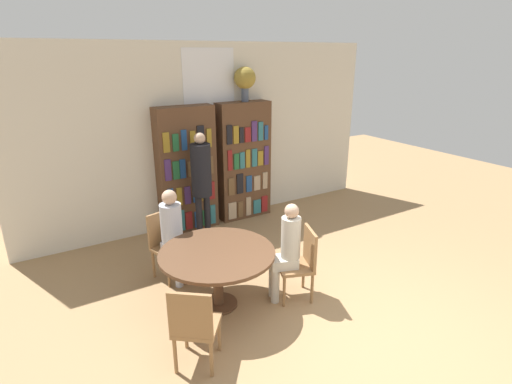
# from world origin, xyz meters

# --- Properties ---
(ground_plane) EXTENTS (16.00, 16.00, 0.00)m
(ground_plane) POSITION_xyz_m (0.00, 0.00, 0.00)
(ground_plane) COLOR #9E7A51
(wall_back) EXTENTS (6.40, 0.07, 3.00)m
(wall_back) POSITION_xyz_m (0.00, 3.88, 1.51)
(wall_back) COLOR beige
(wall_back) RESTS_ON ground_plane
(bookshelf_left) EXTENTS (0.94, 0.34, 2.05)m
(bookshelf_left) POSITION_xyz_m (-0.53, 3.69, 1.02)
(bookshelf_left) COLOR brown
(bookshelf_left) RESTS_ON ground_plane
(bookshelf_right) EXTENTS (0.94, 0.34, 2.05)m
(bookshelf_right) POSITION_xyz_m (0.53, 3.69, 1.02)
(bookshelf_right) COLOR brown
(bookshelf_right) RESTS_ON ground_plane
(flower_vase) EXTENTS (0.36, 0.36, 0.56)m
(flower_vase) POSITION_xyz_m (0.58, 3.69, 2.41)
(flower_vase) COLOR #475166
(flower_vase) RESTS_ON bookshelf_right
(reading_table) EXTENTS (1.32, 1.32, 0.71)m
(reading_table) POSITION_xyz_m (-1.09, 1.45, 0.61)
(reading_table) COLOR brown
(reading_table) RESTS_ON ground_plane
(chair_near_camera) EXTENTS (0.56, 0.56, 0.88)m
(chair_near_camera) POSITION_xyz_m (-1.71, 0.67, 0.49)
(chair_near_camera) COLOR olive
(chair_near_camera) RESTS_ON ground_plane
(chair_left_side) EXTENTS (0.49, 0.49, 0.88)m
(chair_left_side) POSITION_xyz_m (-1.36, 2.41, 0.49)
(chair_left_side) COLOR olive
(chair_left_side) RESTS_ON ground_plane
(chair_far_side) EXTENTS (0.51, 0.51, 0.88)m
(chair_far_side) POSITION_xyz_m (-0.15, 1.10, 0.49)
(chair_far_side) COLOR olive
(chair_far_side) RESTS_ON ground_plane
(seated_reader_left) EXTENTS (0.35, 0.40, 1.24)m
(seated_reader_left) POSITION_xyz_m (-1.31, 2.24, 0.70)
(seated_reader_left) COLOR #B2B7C6
(seated_reader_left) RESTS_ON ground_plane
(seated_reader_right) EXTENTS (0.38, 0.33, 1.22)m
(seated_reader_right) POSITION_xyz_m (-0.33, 1.17, 0.67)
(seated_reader_right) COLOR beige
(seated_reader_right) RESTS_ON ground_plane
(librarian_standing) EXTENTS (0.31, 0.58, 1.72)m
(librarian_standing) POSITION_xyz_m (-0.50, 3.19, 1.05)
(librarian_standing) COLOR black
(librarian_standing) RESTS_ON ground_plane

